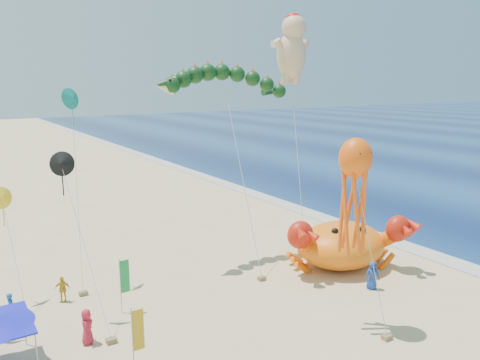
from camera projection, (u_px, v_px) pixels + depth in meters
name	position (u px, v px, depth m)	size (l,w,h in m)	color
ground	(282.00, 278.00, 30.85)	(320.00, 320.00, 0.00)	#D1B784
foam_strip	(401.00, 244.00, 37.23)	(320.00, 320.00, 0.00)	silver
crab_inflatable	(343.00, 243.00, 32.49)	(8.78, 7.40, 3.85)	orange
dragon_kite	(224.00, 85.00, 32.72)	(10.18, 6.64, 13.59)	black
cherub_kite	(292.00, 47.00, 35.92)	(2.92, 5.12, 17.84)	#E7B98D
octopus_kite	(354.00, 187.00, 23.41)	(1.76, 3.13, 10.01)	#FF590D
feather_flags	(34.00, 318.00, 21.55)	(11.32, 8.09, 3.20)	gray
beachgoers	(121.00, 312.00, 24.44)	(28.42, 13.71, 1.88)	#B51C32
small_kites	(27.00, 175.00, 25.30)	(8.26, 8.06, 12.39)	#C3414B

